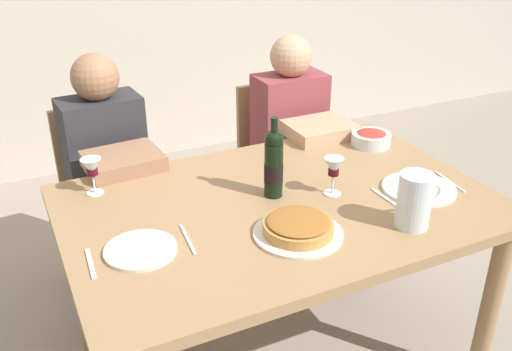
% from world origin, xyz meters
% --- Properties ---
extents(dining_table, '(1.50, 1.00, 0.76)m').
position_xyz_m(dining_table, '(0.00, 0.00, 0.67)').
color(dining_table, '#9E7A51').
rests_on(dining_table, ground).
extents(wine_bottle, '(0.07, 0.07, 0.30)m').
position_xyz_m(wine_bottle, '(0.00, 0.05, 0.89)').
color(wine_bottle, black).
rests_on(wine_bottle, dining_table).
extents(water_pitcher, '(0.17, 0.11, 0.19)m').
position_xyz_m(water_pitcher, '(0.31, -0.33, 0.84)').
color(water_pitcher, silver).
rests_on(water_pitcher, dining_table).
extents(baked_tart, '(0.29, 0.29, 0.06)m').
position_xyz_m(baked_tart, '(-0.05, -0.22, 0.79)').
color(baked_tart, silver).
rests_on(baked_tart, dining_table).
extents(salad_bowl, '(0.17, 0.17, 0.07)m').
position_xyz_m(salad_bowl, '(0.59, 0.28, 0.79)').
color(salad_bowl, silver).
rests_on(salad_bowl, dining_table).
extents(wine_glass_left_diner, '(0.07, 0.07, 0.14)m').
position_xyz_m(wine_glass_left_diner, '(0.20, -0.03, 0.86)').
color(wine_glass_left_diner, silver).
rests_on(wine_glass_left_diner, dining_table).
extents(wine_glass_right_diner, '(0.07, 0.07, 0.14)m').
position_xyz_m(wine_glass_right_diner, '(-0.58, 0.35, 0.86)').
color(wine_glass_right_diner, silver).
rests_on(wine_glass_right_diner, dining_table).
extents(dinner_plate_left_setting, '(0.27, 0.27, 0.01)m').
position_xyz_m(dinner_plate_left_setting, '(0.50, -0.15, 0.77)').
color(dinner_plate_left_setting, white).
rests_on(dinner_plate_left_setting, dining_table).
extents(dinner_plate_right_setting, '(0.22, 0.22, 0.01)m').
position_xyz_m(dinner_plate_right_setting, '(-0.53, -0.09, 0.77)').
color(dinner_plate_right_setting, silver).
rests_on(dinner_plate_right_setting, dining_table).
extents(fork_left_setting, '(0.01, 0.16, 0.00)m').
position_xyz_m(fork_left_setting, '(0.35, -0.15, 0.76)').
color(fork_left_setting, silver).
rests_on(fork_left_setting, dining_table).
extents(knife_left_setting, '(0.03, 0.18, 0.00)m').
position_xyz_m(knife_left_setting, '(0.65, -0.15, 0.76)').
color(knife_left_setting, silver).
rests_on(knife_left_setting, dining_table).
extents(knife_right_setting, '(0.03, 0.18, 0.00)m').
position_xyz_m(knife_right_setting, '(-0.38, -0.09, 0.76)').
color(knife_right_setting, silver).
rests_on(knife_right_setting, dining_table).
extents(spoon_right_setting, '(0.02, 0.16, 0.00)m').
position_xyz_m(spoon_right_setting, '(-0.68, -0.09, 0.76)').
color(spoon_right_setting, silver).
rests_on(spoon_right_setting, dining_table).
extents(chair_left, '(0.43, 0.43, 0.87)m').
position_xyz_m(chair_left, '(-0.46, 0.92, 0.50)').
color(chair_left, '#9E7A51').
rests_on(chair_left, ground).
extents(diner_left, '(0.36, 0.52, 1.16)m').
position_xyz_m(diner_left, '(-0.44, 0.68, 0.62)').
color(diner_left, '#2D2D33').
rests_on(diner_left, ground).
extents(chair_right, '(0.40, 0.40, 0.87)m').
position_xyz_m(chair_right, '(0.45, 0.87, 0.50)').
color(chair_right, '#9E7A51').
rests_on(chair_right, ground).
extents(diner_right, '(0.34, 0.50, 1.16)m').
position_xyz_m(diner_right, '(0.45, 0.63, 0.62)').
color(diner_right, '#8E3D42').
rests_on(diner_right, ground).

